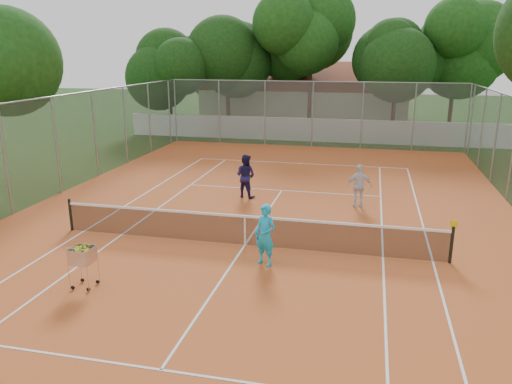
% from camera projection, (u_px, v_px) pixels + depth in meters
% --- Properties ---
extents(ground, '(120.00, 120.00, 0.00)m').
position_uv_depth(ground, '(245.00, 246.00, 15.30)').
color(ground, '#17360E').
rests_on(ground, ground).
extents(court_pad, '(18.00, 34.00, 0.02)m').
position_uv_depth(court_pad, '(245.00, 245.00, 15.30)').
color(court_pad, '#BE5725').
rests_on(court_pad, ground).
extents(court_lines, '(10.98, 23.78, 0.01)m').
position_uv_depth(court_lines, '(245.00, 245.00, 15.29)').
color(court_lines, white).
rests_on(court_lines, court_pad).
extents(tennis_net, '(11.88, 0.10, 0.98)m').
position_uv_depth(tennis_net, '(245.00, 230.00, 15.16)').
color(tennis_net, black).
rests_on(tennis_net, court_pad).
extents(perimeter_fence, '(18.00, 34.00, 4.00)m').
position_uv_depth(perimeter_fence, '(245.00, 183.00, 14.75)').
color(perimeter_fence, slate).
rests_on(perimeter_fence, ground).
extents(boundary_wall, '(26.00, 0.30, 1.50)m').
position_uv_depth(boundary_wall, '(315.00, 130.00, 32.91)').
color(boundary_wall, white).
rests_on(boundary_wall, ground).
extents(clubhouse, '(16.40, 9.00, 4.40)m').
position_uv_depth(clubhouse, '(306.00, 95.00, 42.33)').
color(clubhouse, beige).
rests_on(clubhouse, ground).
extents(tropical_trees, '(29.00, 19.00, 10.00)m').
position_uv_depth(tropical_trees, '(322.00, 63.00, 34.57)').
color(tropical_trees, black).
rests_on(tropical_trees, ground).
extents(player_near, '(0.75, 0.63, 1.73)m').
position_uv_depth(player_near, '(265.00, 235.00, 13.68)').
color(player_near, '#19ABDC').
rests_on(player_near, court_pad).
extents(player_far_left, '(1.02, 0.89, 1.76)m').
position_uv_depth(player_far_left, '(246.00, 176.00, 20.12)').
color(player_far_left, '#1C1745').
rests_on(player_far_left, court_pad).
extents(player_far_right, '(1.02, 0.58, 1.65)m').
position_uv_depth(player_far_right, '(359.00, 186.00, 18.85)').
color(player_far_right, silver).
rests_on(player_far_right, court_pad).
extents(ball_hopper, '(0.72, 0.72, 1.16)m').
position_uv_depth(ball_hopper, '(83.00, 266.00, 12.42)').
color(ball_hopper, silver).
rests_on(ball_hopper, court_pad).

